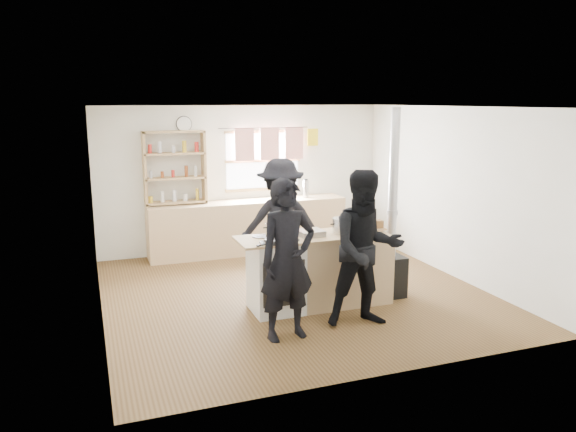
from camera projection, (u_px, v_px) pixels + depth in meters
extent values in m
cube|color=brown|center=(294.00, 293.00, 7.68)|extent=(5.00, 5.00, 0.01)
cube|color=tan|center=(249.00, 227.00, 9.63)|extent=(3.40, 0.55, 0.90)
cube|color=tan|center=(176.00, 202.00, 9.24)|extent=(1.00, 0.28, 0.03)
cube|color=tan|center=(175.00, 178.00, 9.16)|extent=(1.00, 0.28, 0.03)
cube|color=tan|center=(174.00, 154.00, 9.08)|extent=(1.00, 0.28, 0.03)
cube|color=tan|center=(173.00, 132.00, 9.01)|extent=(1.00, 0.28, 0.03)
cube|color=tan|center=(145.00, 169.00, 8.97)|extent=(0.04, 0.28, 1.20)
cube|color=tan|center=(204.00, 167.00, 9.29)|extent=(0.04, 0.28, 1.20)
cylinder|color=silver|center=(306.00, 189.00, 9.86)|extent=(0.10, 0.10, 0.31)
cube|color=white|center=(276.00, 276.00, 6.93)|extent=(0.60, 0.60, 0.90)
cube|color=tan|center=(342.00, 269.00, 7.23)|extent=(1.20, 0.60, 0.90)
cube|color=tan|center=(310.00, 237.00, 6.99)|extent=(1.84, 0.64, 0.03)
cylinder|color=black|center=(277.00, 241.00, 6.63)|extent=(0.41, 0.41, 0.05)
cylinder|color=#315B1F|center=(277.00, 239.00, 6.63)|extent=(0.27, 0.27, 0.02)
cube|color=silver|center=(310.00, 233.00, 6.97)|extent=(0.32, 0.30, 0.07)
cube|color=brown|center=(310.00, 231.00, 6.97)|extent=(0.27, 0.25, 0.02)
cylinder|color=#BABABC|center=(274.00, 229.00, 7.04)|extent=(0.20, 0.20, 0.13)
cylinder|color=#BABABC|center=(274.00, 223.00, 7.03)|extent=(0.20, 0.20, 0.01)
sphere|color=black|center=(274.00, 222.00, 7.02)|extent=(0.03, 0.03, 0.03)
cylinder|color=silver|center=(344.00, 226.00, 7.10)|extent=(0.28, 0.28, 0.18)
cylinder|color=silver|center=(344.00, 219.00, 7.08)|extent=(0.29, 0.29, 0.01)
sphere|color=black|center=(344.00, 218.00, 7.08)|extent=(0.03, 0.03, 0.03)
cube|color=tan|center=(374.00, 229.00, 7.31)|extent=(0.29, 0.22, 0.02)
cube|color=olive|center=(374.00, 224.00, 7.30)|extent=(0.23, 0.12, 0.10)
cube|color=black|center=(390.00, 276.00, 7.51)|extent=(0.35, 0.35, 0.55)
cylinder|color=#ADADB2|center=(393.00, 184.00, 7.25)|extent=(0.12, 0.12, 1.95)
imported|color=black|center=(288.00, 260.00, 6.06)|extent=(0.70, 0.50, 1.78)
imported|color=black|center=(366.00, 249.00, 6.42)|extent=(0.98, 0.82, 1.82)
imported|color=black|center=(281.00, 222.00, 7.93)|extent=(1.24, 0.82, 1.79)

